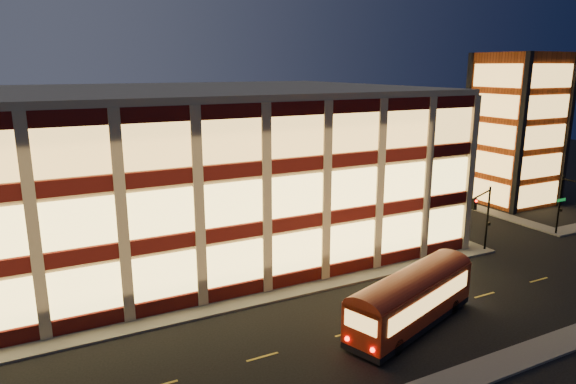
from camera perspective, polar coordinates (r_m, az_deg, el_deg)
ground at (r=36.78m, az=-3.95°, el=-12.71°), size 200.00×200.00×0.00m
sidewalk_office_south at (r=36.65m, az=-9.01°, el=-12.83°), size 54.00×2.00×0.15m
sidewalk_office_east at (r=61.59m, az=9.46°, el=-1.78°), size 2.00×30.00×0.15m
sidewalk_tower_west at (r=68.59m, az=16.85°, el=-0.60°), size 2.00×30.00×0.15m
office_building at (r=49.11m, az=-15.18°, el=2.56°), size 50.45×30.45×14.50m
stair_tower at (r=68.09m, az=23.97°, el=6.35°), size 8.60×8.60×18.00m
traffic_signal_far at (r=48.14m, az=20.86°, el=-1.93°), size 3.79×1.87×6.00m
traffic_signal_right at (r=56.45m, az=29.22°, el=-0.58°), size 1.20×4.37×6.00m
trolley_bus at (r=34.44m, az=13.57°, el=-11.17°), size 11.37×6.21×3.75m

